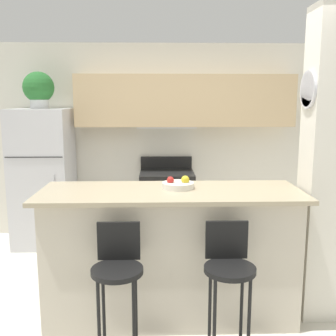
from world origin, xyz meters
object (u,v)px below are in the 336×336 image
at_px(stove_range, 167,206).
at_px(potted_plant_on_fridge, 39,89).
at_px(refrigerator, 44,177).
at_px(bar_stool_right, 229,270).
at_px(trash_bin, 87,234).
at_px(bar_stool_left, 118,272).
at_px(fruit_bowl, 178,185).

xyz_separation_m(stove_range, potted_plant_on_fridge, (-1.56, -0.05, 1.49)).
bearing_deg(refrigerator, potted_plant_on_fridge, 116.85).
distance_m(bar_stool_right, trash_bin, 2.53).
distance_m(stove_range, trash_bin, 1.06).
xyz_separation_m(stove_range, bar_stool_left, (-0.40, -2.38, 0.19)).
distance_m(refrigerator, bar_stool_right, 3.03).
relative_size(fruit_bowl, trash_bin, 0.70).
bearing_deg(stove_range, bar_stool_left, -99.59).
bearing_deg(stove_range, refrigerator, -178.07).
distance_m(refrigerator, stove_range, 1.61).
relative_size(stove_range, bar_stool_right, 1.10).
height_order(bar_stool_left, bar_stool_right, same).
bearing_deg(bar_stool_left, trash_bin, 105.65).
bearing_deg(bar_stool_left, stove_range, 80.41).
height_order(refrigerator, bar_stool_right, refrigerator).
bearing_deg(fruit_bowl, potted_plant_on_fridge, 133.54).
bearing_deg(fruit_bowl, bar_stool_right, -63.35).
bearing_deg(trash_bin, refrigerator, 156.84).
bearing_deg(bar_stool_right, stove_range, 98.85).
relative_size(refrigerator, potted_plant_on_fridge, 3.87).
distance_m(bar_stool_right, potted_plant_on_fridge, 3.29).
height_order(bar_stool_right, trash_bin, bar_stool_right).
xyz_separation_m(bar_stool_left, bar_stool_right, (0.77, 0.00, 0.00)).
distance_m(bar_stool_left, trash_bin, 2.21).
relative_size(refrigerator, bar_stool_left, 1.76).
height_order(potted_plant_on_fridge, fruit_bowl, potted_plant_on_fridge).
xyz_separation_m(bar_stool_right, fruit_bowl, (-0.32, 0.64, 0.48)).
bearing_deg(stove_range, potted_plant_on_fridge, -178.08).
relative_size(bar_stool_left, fruit_bowl, 3.64).
bearing_deg(stove_range, fruit_bowl, -88.35).
bearing_deg(trash_bin, fruit_bowl, -54.37).
height_order(bar_stool_right, fruit_bowl, fruit_bowl).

